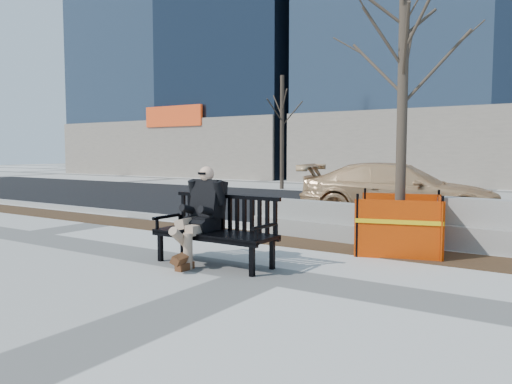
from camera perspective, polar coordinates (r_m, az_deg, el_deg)
ground at (r=7.48m, az=1.16°, el=-9.37°), size 120.00×120.00×0.00m
mulch_strip at (r=9.73m, az=9.39°, el=-6.10°), size 40.00×1.20×0.02m
asphalt_street at (r=15.54m, az=18.72°, el=-2.26°), size 60.00×10.40×0.01m
curb at (r=10.58m, az=11.49°, el=-4.96°), size 60.00×0.25×0.12m
bench at (r=8.12m, az=-4.74°, el=-8.25°), size 2.12×0.78×1.12m
seated_man at (r=8.34m, az=-6.05°, el=-7.91°), size 0.68×1.12×1.55m
tree_fence at (r=9.48m, az=15.92°, el=-6.53°), size 2.69×2.69×5.45m
sedan at (r=13.84m, az=15.82°, el=-3.03°), size 5.46×2.94×1.50m
jersey_barrier_left at (r=10.72m, az=6.16°, el=-5.09°), size 2.75×0.76×0.78m
far_tree_left at (r=24.06m, az=2.95°, el=0.35°), size 2.33×2.33×5.80m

